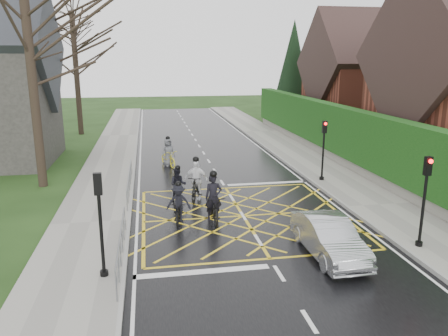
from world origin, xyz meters
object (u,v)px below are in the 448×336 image
object	(u,v)px
cyclist_rear	(214,205)
cyclist_mid	(179,207)
cyclist_front	(196,184)
cyclist_back	(178,188)
cyclist_lead	(168,156)
car	(329,237)

from	to	relation	value
cyclist_rear	cyclist_mid	bearing A→B (deg)	176.07
cyclist_mid	cyclist_front	size ratio (longest dim) A/B	0.84
cyclist_back	cyclist_mid	bearing A→B (deg)	-85.09
cyclist_back	cyclist_front	bearing A→B (deg)	19.76
cyclist_rear	cyclist_mid	distance (m)	1.37
cyclist_mid	cyclist_front	distance (m)	2.84
cyclist_mid	cyclist_lead	distance (m)	9.32
cyclist_rear	car	bearing A→B (deg)	-49.10
cyclist_front	car	world-z (taller)	cyclist_front
cyclist_back	cyclist_lead	size ratio (longest dim) A/B	0.87
cyclist_front	car	size ratio (longest dim) A/B	0.54
cyclist_front	cyclist_rear	bearing A→B (deg)	-64.45
cyclist_rear	cyclist_front	size ratio (longest dim) A/B	1.01
cyclist_back	cyclist_front	size ratio (longest dim) A/B	0.83
cyclist_back	cyclist_front	distance (m)	0.85
cyclist_lead	car	world-z (taller)	cyclist_lead
cyclist_back	car	world-z (taller)	cyclist_back
cyclist_rear	cyclist_back	distance (m)	2.87
cyclist_mid	car	distance (m)	6.00
cyclist_mid	cyclist_lead	xyz separation A→B (m)	(0.07, 9.32, 0.03)
cyclist_back	cyclist_front	world-z (taller)	cyclist_front
cyclist_mid	cyclist_front	xyz separation A→B (m)	(0.99, 2.65, 0.14)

